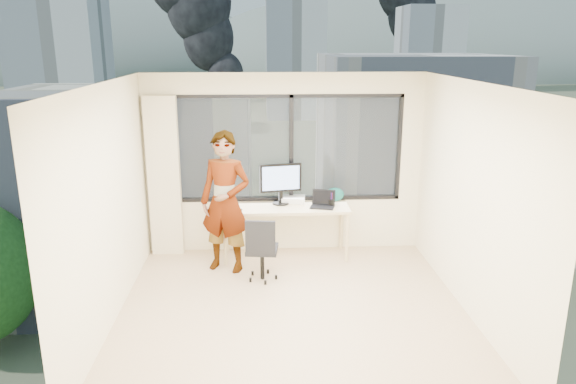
{
  "coord_description": "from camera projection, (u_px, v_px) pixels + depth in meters",
  "views": [
    {
      "loc": [
        -0.36,
        -5.61,
        3.01
      ],
      "look_at": [
        0.0,
        1.0,
        1.15
      ],
      "focal_mm": 33.49,
      "sensor_mm": 36.0,
      "label": 1
    }
  ],
  "objects": [
    {
      "name": "floor",
      "position": [
        293.0,
        311.0,
        6.23
      ],
      "size": [
        4.0,
        4.0,
        0.01
      ],
      "primitive_type": "cube",
      "color": "tan",
      "rests_on": "ground"
    },
    {
      "name": "ceiling",
      "position": [
        293.0,
        83.0,
        5.52
      ],
      "size": [
        4.0,
        4.0,
        0.01
      ],
      "primitive_type": "cube",
      "color": "white",
      "rests_on": "ground"
    },
    {
      "name": "wall_front",
      "position": [
        310.0,
        282.0,
        3.95
      ],
      "size": [
        4.0,
        0.01,
        2.6
      ],
      "primitive_type": "cube",
      "color": "#F7EABF",
      "rests_on": "ground"
    },
    {
      "name": "wall_left",
      "position": [
        108.0,
        206.0,
        5.77
      ],
      "size": [
        0.01,
        4.0,
        2.6
      ],
      "primitive_type": "cube",
      "color": "#F7EABF",
      "rests_on": "ground"
    },
    {
      "name": "wall_right",
      "position": [
        472.0,
        201.0,
        5.98
      ],
      "size": [
        0.01,
        4.0,
        2.6
      ],
      "primitive_type": "cube",
      "color": "#F7EABF",
      "rests_on": "ground"
    },
    {
      "name": "window_wall",
      "position": [
        288.0,
        148.0,
        7.74
      ],
      "size": [
        3.3,
        0.16,
        1.55
      ],
      "primitive_type": null,
      "color": "black",
      "rests_on": "ground"
    },
    {
      "name": "curtain",
      "position": [
        164.0,
        177.0,
        7.63
      ],
      "size": [
        0.45,
        0.14,
        2.3
      ],
      "primitive_type": "cube",
      "color": "#F2E9BD",
      "rests_on": "floor"
    },
    {
      "name": "desk",
      "position": [
        286.0,
        231.0,
        7.72
      ],
      "size": [
        1.8,
        0.6,
        0.75
      ],
      "primitive_type": "cube",
      "color": "beige",
      "rests_on": "floor"
    },
    {
      "name": "chair",
      "position": [
        262.0,
        247.0,
        6.94
      ],
      "size": [
        0.5,
        0.5,
        0.88
      ],
      "primitive_type": null,
      "rotation": [
        0.0,
        0.0,
        -0.12
      ],
      "color": "black",
      "rests_on": "floor"
    },
    {
      "name": "person",
      "position": [
        225.0,
        202.0,
        7.13
      ],
      "size": [
        0.81,
        0.67,
        1.9
      ],
      "primitive_type": "imported",
      "rotation": [
        0.0,
        0.0,
        -0.35
      ],
      "color": "#2D2D33",
      "rests_on": "floor"
    },
    {
      "name": "monitor",
      "position": [
        281.0,
        184.0,
        7.67
      ],
      "size": [
        0.62,
        0.24,
        0.6
      ],
      "primitive_type": null,
      "rotation": [
        0.0,
        0.0,
        0.18
      ],
      "color": "black",
      "rests_on": "desk"
    },
    {
      "name": "game_console",
      "position": [
        294.0,
        199.0,
        7.84
      ],
      "size": [
        0.36,
        0.32,
        0.08
      ],
      "primitive_type": "cube",
      "rotation": [
        0.0,
        0.0,
        -0.16
      ],
      "color": "white",
      "rests_on": "desk"
    },
    {
      "name": "laptop",
      "position": [
        322.0,
        200.0,
        7.55
      ],
      "size": [
        0.41,
        0.42,
        0.21
      ],
      "primitive_type": null,
      "rotation": [
        0.0,
        0.0,
        -0.28
      ],
      "color": "black",
      "rests_on": "desk"
    },
    {
      "name": "cellphone",
      "position": [
        239.0,
        210.0,
        7.46
      ],
      "size": [
        0.1,
        0.05,
        0.01
      ],
      "primitive_type": "cube",
      "rotation": [
        0.0,
        0.0,
        0.08
      ],
      "color": "black",
      "rests_on": "desk"
    },
    {
      "name": "pen_cup",
      "position": [
        332.0,
        203.0,
        7.62
      ],
      "size": [
        0.08,
        0.08,
        0.1
      ],
      "primitive_type": "cylinder",
      "rotation": [
        0.0,
        0.0,
        -0.07
      ],
      "color": "black",
      "rests_on": "desk"
    },
    {
      "name": "handbag",
      "position": [
        335.0,
        194.0,
        7.85
      ],
      "size": [
        0.29,
        0.2,
        0.2
      ],
      "primitive_type": "ellipsoid",
      "rotation": [
        0.0,
        0.0,
        -0.28
      ],
      "color": "#0E5451",
      "rests_on": "desk"
    },
    {
      "name": "exterior_ground",
      "position": [
        261.0,
        117.0,
        125.37
      ],
      "size": [
        400.0,
        400.0,
        0.04
      ],
      "primitive_type": "cube",
      "color": "#515B3D",
      "rests_on": "ground"
    },
    {
      "name": "near_bldg_a",
      "position": [
        133.0,
        194.0,
        36.49
      ],
      "size": [
        16.0,
        12.0,
        14.0
      ],
      "primitive_type": "cube",
      "color": "#F2EBCB",
      "rests_on": "exterior_ground"
    },
    {
      "name": "near_bldg_b",
      "position": [
        407.0,
        153.0,
        45.0
      ],
      "size": [
        14.0,
        13.0,
        16.0
      ],
      "primitive_type": "cube",
      "color": "silver",
      "rests_on": "exterior_ground"
    },
    {
      "name": "far_tower_a",
      "position": [
        64.0,
        59.0,
        95.74
      ],
      "size": [
        14.0,
        14.0,
        28.0
      ],
      "primitive_type": "cube",
      "color": "silver",
      "rests_on": "exterior_ground"
    },
    {
      "name": "far_tower_b",
      "position": [
        295.0,
        51.0,
        121.73
      ],
      "size": [
        13.0,
        13.0,
        30.0
      ],
      "primitive_type": "cube",
      "color": "silver",
      "rests_on": "exterior_ground"
    },
    {
      "name": "far_tower_c",
      "position": [
        428.0,
        57.0,
        143.42
      ],
      "size": [
        15.0,
        15.0,
        26.0
      ],
      "primitive_type": "cube",
      "color": "silver",
      "rests_on": "exterior_ground"
    },
    {
      "name": "far_tower_d",
      "position": [
        42.0,
        64.0,
        148.13
      ],
      "size": [
        16.0,
        14.0,
        22.0
      ],
      "primitive_type": "cube",
      "color": "silver",
      "rests_on": "exterior_ground"
    },
    {
      "name": "hill_a",
      "position": [
        52.0,
        72.0,
        311.42
      ],
      "size": [
        288.0,
        216.0,
        90.0
      ],
      "primitive_type": "ellipsoid",
      "color": "slate",
      "rests_on": "exterior_ground"
    },
    {
      "name": "hill_b",
      "position": [
        425.0,
        71.0,
        322.83
      ],
      "size": [
        300.0,
        220.0,
        96.0
      ],
      "primitive_type": "ellipsoid",
      "color": "slate",
      "rests_on": "exterior_ground"
    },
    {
      "name": "tree_b",
      "position": [
        351.0,
        306.0,
        26.31
      ],
      "size": [
        7.6,
        7.6,
        9.0
      ],
      "primitive_type": null,
      "color": "#214B19",
      "rests_on": "exterior_ground"
    },
    {
      "name": "tree_c",
      "position": [
        509.0,
        180.0,
        48.26
      ],
      "size": [
        8.4,
        8.4,
        10.0
      ],
      "primitive_type": null,
      "color": "#214B19",
      "rests_on": "exterior_ground"
    }
  ]
}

